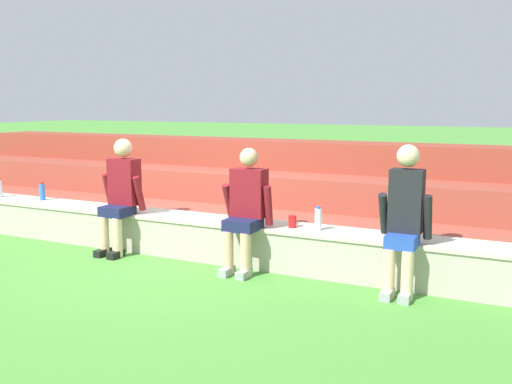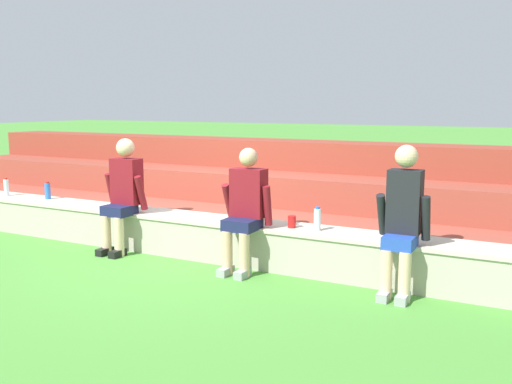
{
  "view_description": "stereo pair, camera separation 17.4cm",
  "coord_description": "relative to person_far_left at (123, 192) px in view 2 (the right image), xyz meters",
  "views": [
    {
      "loc": [
        3.67,
        -5.2,
        1.77
      ],
      "look_at": [
        1.03,
        0.24,
        0.81
      ],
      "focal_mm": 39.41,
      "sensor_mm": 36.0,
      "label": 1
    },
    {
      "loc": [
        3.82,
        -5.12,
        1.77
      ],
      "look_at": [
        1.03,
        0.24,
        0.81
      ],
      "focal_mm": 39.41,
      "sensor_mm": 36.0,
      "label": 2
    }
  ],
  "objects": [
    {
      "name": "plastic_cup_right_end",
      "position": [
        -0.29,
        0.19,
        -0.2
      ],
      "size": [
        0.08,
        0.08,
        0.11
      ],
      "primitive_type": "cylinder",
      "color": "white",
      "rests_on": "stone_seating_wall"
    },
    {
      "name": "stone_seating_wall",
      "position": [
        0.64,
        0.25,
        -0.47
      ],
      "size": [
        8.47,
        0.52,
        0.47
      ],
      "color": "#B7AF9E",
      "rests_on": "ground"
    },
    {
      "name": "water_bottle_mid_left",
      "position": [
        -2.33,
        0.23,
        -0.13
      ],
      "size": [
        0.07,
        0.07,
        0.26
      ],
      "color": "silver",
      "rests_on": "stone_seating_wall"
    },
    {
      "name": "person_left_of_center",
      "position": [
        1.67,
        -0.02,
        -0.03
      ],
      "size": [
        0.55,
        0.53,
        1.31
      ],
      "color": "#DBAD89",
      "rests_on": "ground"
    },
    {
      "name": "person_center",
      "position": [
        3.32,
        -0.02,
        0.01
      ],
      "size": [
        0.48,
        0.51,
        1.4
      ],
      "color": "beige",
      "rests_on": "ground"
    },
    {
      "name": "plastic_cup_left_end",
      "position": [
        2.11,
        0.21,
        -0.19
      ],
      "size": [
        0.09,
        0.09,
        0.13
      ],
      "primitive_type": "cylinder",
      "color": "red",
      "rests_on": "stone_seating_wall"
    },
    {
      "name": "water_bottle_near_left",
      "position": [
        -1.6,
        0.3,
        -0.14
      ],
      "size": [
        0.08,
        0.08,
        0.24
      ],
      "color": "blue",
      "rests_on": "stone_seating_wall"
    },
    {
      "name": "water_bottle_center_gap",
      "position": [
        2.4,
        0.21,
        -0.14
      ],
      "size": [
        0.07,
        0.07,
        0.25
      ],
      "color": "silver",
      "rests_on": "stone_seating_wall"
    },
    {
      "name": "ground_plane",
      "position": [
        0.64,
        0.01,
        -0.72
      ],
      "size": [
        80.0,
        80.0,
        0.0
      ],
      "primitive_type": "plane",
      "color": "#4C9338"
    },
    {
      "name": "brick_bleachers",
      "position": [
        0.64,
        1.94,
        -0.24
      ],
      "size": [
        10.28,
        2.13,
        1.23
      ],
      "color": "#9D4637",
      "rests_on": "ground"
    },
    {
      "name": "person_far_left",
      "position": [
        0.0,
        0.0,
        0.0
      ],
      "size": [
        0.54,
        0.54,
        1.36
      ],
      "color": "beige",
      "rests_on": "ground"
    }
  ]
}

